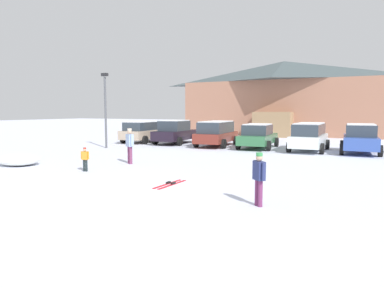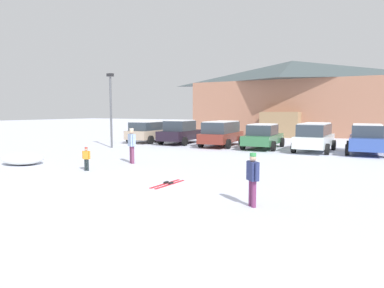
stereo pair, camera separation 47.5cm
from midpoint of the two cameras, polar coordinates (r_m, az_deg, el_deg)
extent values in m
plane|color=silver|center=(10.05, -16.24, -8.99)|extent=(160.00, 160.00, 0.00)
cube|color=#A46D55|center=(38.82, 16.56, 5.73)|extent=(19.92, 9.10, 5.56)
pyramid|color=#404D4F|center=(39.05, 16.72, 11.49)|extent=(20.54, 9.72, 2.29)
cube|color=#9D7C56|center=(33.79, 14.86, 3.16)|extent=(3.65, 1.91, 2.40)
cube|color=tan|center=(27.54, -6.65, 1.67)|extent=(2.06, 4.38, 0.66)
cube|color=#2D3842|center=(27.43, -6.76, 3.00)|extent=(1.78, 3.34, 0.63)
cube|color=white|center=(27.42, -6.77, 3.73)|extent=(1.66, 3.17, 0.06)
cylinder|color=black|center=(29.21, -6.87, 1.23)|extent=(0.26, 0.65, 0.64)
cylinder|color=black|center=(28.20, -3.51, 1.11)|extent=(0.26, 0.65, 0.64)
cylinder|color=black|center=(27.01, -9.91, 0.84)|extent=(0.26, 0.65, 0.64)
cylinder|color=black|center=(25.92, -6.39, 0.70)|extent=(0.26, 0.65, 0.64)
cube|color=black|center=(26.13, -1.28, 1.53)|extent=(2.10, 4.53, 0.69)
cube|color=#2D3842|center=(25.89, -1.51, 3.07)|extent=(1.76, 2.39, 0.73)
cube|color=white|center=(25.88, -1.51, 3.95)|extent=(1.64, 2.27, 0.06)
cylinder|color=black|center=(27.83, -1.82, 1.06)|extent=(0.25, 0.65, 0.64)
cylinder|color=black|center=(26.96, 1.95, 0.91)|extent=(0.25, 0.65, 0.64)
cylinder|color=black|center=(25.44, -4.70, 0.62)|extent=(0.25, 0.65, 0.64)
cylinder|color=black|center=(24.48, -0.66, 0.45)|extent=(0.25, 0.65, 0.64)
cube|color=maroon|center=(24.32, 5.53, 1.16)|extent=(2.17, 4.83, 0.65)
cube|color=#2D3842|center=(24.19, 5.47, 2.79)|extent=(1.87, 3.69, 0.75)
cube|color=white|center=(24.17, 5.48, 3.75)|extent=(1.75, 3.50, 0.06)
cylinder|color=black|center=(26.04, 4.53, 0.74)|extent=(0.27, 0.65, 0.64)
cylinder|color=black|center=(25.43, 8.70, 0.58)|extent=(0.27, 0.65, 0.64)
cylinder|color=black|center=(23.34, 2.06, 0.20)|extent=(0.27, 0.65, 0.64)
cylinder|color=black|center=(22.66, 6.66, 0.01)|extent=(0.27, 0.65, 0.64)
cube|color=#326E42|center=(23.31, 12.37, 0.81)|extent=(2.07, 4.60, 0.60)
cube|color=#2D3842|center=(23.05, 12.27, 2.33)|extent=(1.73, 2.43, 0.66)
cube|color=white|center=(23.04, 12.29, 3.21)|extent=(1.61, 2.31, 0.06)
cylinder|color=black|center=(24.92, 10.91, 0.44)|extent=(0.26, 0.65, 0.64)
cylinder|color=black|center=(24.50, 15.33, 0.26)|extent=(0.26, 0.65, 0.64)
cylinder|color=black|center=(22.24, 9.07, -0.13)|extent=(0.26, 0.65, 0.64)
cylinder|color=black|center=(21.77, 14.01, -0.34)|extent=(0.26, 0.65, 0.64)
cube|color=white|center=(22.44, 20.32, 0.52)|extent=(1.77, 4.57, 0.68)
cube|color=#2D3842|center=(22.31, 20.34, 2.25)|extent=(1.56, 3.48, 0.69)
cube|color=white|center=(22.29, 20.37, 3.21)|extent=(1.45, 3.30, 0.06)
cylinder|color=black|center=(24.02, 18.64, 0.06)|extent=(0.23, 0.64, 0.64)
cylinder|color=black|center=(23.74, 23.07, -0.15)|extent=(0.23, 0.64, 0.64)
cylinder|color=black|center=(21.26, 17.19, -0.56)|extent=(0.23, 0.64, 0.64)
cylinder|color=black|center=(20.95, 22.19, -0.81)|extent=(0.23, 0.64, 0.64)
cube|color=#3351A6|center=(22.28, 27.62, 0.22)|extent=(2.01, 4.20, 0.70)
cube|color=#2D3842|center=(22.04, 27.72, 1.94)|extent=(1.69, 2.22, 0.66)
cube|color=white|center=(22.02, 27.76, 2.88)|extent=(1.58, 2.11, 0.06)
cylinder|color=black|center=(23.57, 25.15, -0.27)|extent=(0.25, 0.65, 0.64)
cylinder|color=black|center=(23.63, 29.83, -0.46)|extent=(0.25, 0.65, 0.64)
cylinder|color=black|center=(21.04, 25.05, -0.90)|extent=(0.25, 0.65, 0.64)
cylinder|color=#77395B|center=(16.49, -9.29, -1.77)|extent=(0.15, 0.15, 0.82)
cylinder|color=#77395B|center=(16.33, -9.04, -1.83)|extent=(0.15, 0.15, 0.82)
cube|color=#9CB5DB|center=(16.34, -9.20, 0.64)|extent=(0.47, 0.40, 0.58)
cylinder|color=#9CB5DB|center=(16.57, -9.55, 0.75)|extent=(0.11, 0.11, 0.55)
cylinder|color=#9CB5DB|center=(16.10, -8.85, 0.62)|extent=(0.11, 0.11, 0.55)
sphere|color=tan|center=(16.31, -9.23, 2.02)|extent=(0.21, 0.21, 0.21)
cylinder|color=beige|center=(16.30, -9.23, 2.41)|extent=(0.20, 0.20, 0.10)
cylinder|color=#6F2F5B|center=(9.08, 11.75, -8.19)|extent=(0.13, 0.13, 0.69)
cylinder|color=#6F2F5B|center=(9.20, 11.29, -7.99)|extent=(0.13, 0.13, 0.69)
cube|color=navy|center=(9.02, 11.59, -4.45)|extent=(0.38, 0.38, 0.49)
cylinder|color=navy|center=(8.83, 12.27, -4.59)|extent=(0.09, 0.09, 0.46)
cylinder|color=navy|center=(9.20, 10.94, -4.16)|extent=(0.09, 0.09, 0.46)
sphere|color=tan|center=(8.97, 11.63, -2.35)|extent=(0.18, 0.18, 0.18)
cylinder|color=green|center=(8.96, 11.64, -1.75)|extent=(0.17, 0.17, 0.08)
cylinder|color=#1D282A|center=(14.82, -16.11, -3.38)|extent=(0.09, 0.09, 0.49)
cylinder|color=#1D282A|center=(14.88, -16.47, -3.36)|extent=(0.09, 0.09, 0.49)
cube|color=orange|center=(14.79, -16.33, -1.78)|extent=(0.27, 0.20, 0.34)
cylinder|color=orange|center=(14.72, -15.82, -1.77)|extent=(0.07, 0.07, 0.33)
cylinder|color=orange|center=(14.87, -16.84, -1.72)|extent=(0.07, 0.07, 0.33)
sphere|color=tan|center=(14.77, -16.36, -0.88)|extent=(0.12, 0.12, 0.12)
cylinder|color=#B1352A|center=(14.76, -16.36, -0.62)|extent=(0.12, 0.12, 0.06)
cube|color=red|center=(11.63, -2.52, -6.75)|extent=(0.18, 1.63, 0.02)
cube|color=black|center=(11.66, -2.38, -6.51)|extent=(0.09, 0.20, 0.06)
cube|color=red|center=(11.74, -3.33, -6.64)|extent=(0.18, 1.63, 0.02)
cube|color=black|center=(11.77, -3.19, -6.40)|extent=(0.09, 0.20, 0.06)
cylinder|color=#515459|center=(23.69, -12.79, 5.10)|extent=(0.14, 0.14, 4.73)
cube|color=#232326|center=(23.81, -12.92, 11.15)|extent=(0.44, 0.24, 0.20)
ellipsoid|color=white|center=(17.70, -25.72, -2.20)|extent=(2.04, 1.63, 0.54)
camera|label=1|loc=(0.24, -89.02, 0.09)|focal=32.00mm
camera|label=2|loc=(0.24, 90.98, -0.09)|focal=32.00mm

